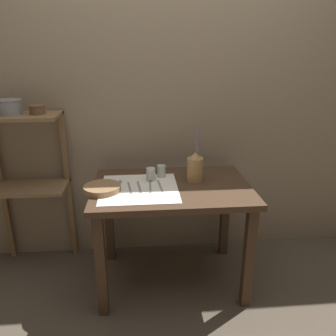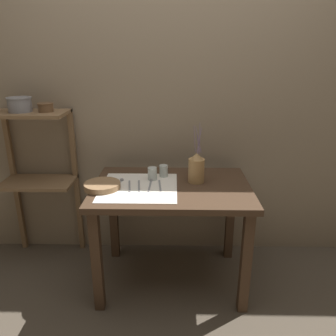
{
  "view_description": "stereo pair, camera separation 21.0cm",
  "coord_description": "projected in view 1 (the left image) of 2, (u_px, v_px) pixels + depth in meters",
  "views": [
    {
      "loc": [
        -0.2,
        -1.98,
        1.55
      ],
      "look_at": [
        -0.02,
        0.0,
        0.86
      ],
      "focal_mm": 35.0,
      "sensor_mm": 36.0,
      "label": 1
    },
    {
      "loc": [
        0.01,
        -1.99,
        1.55
      ],
      "look_at": [
        -0.02,
        0.0,
        0.86
      ],
      "focal_mm": 35.0,
      "sensor_mm": 36.0,
      "label": 2
    }
  ],
  "objects": [
    {
      "name": "ground_plane",
      "position": [
        171.0,
        278.0,
        2.39
      ],
      "size": [
        12.0,
        12.0,
        0.0
      ],
      "primitive_type": "plane",
      "color": "brown"
    },
    {
      "name": "stone_wall_back",
      "position": [
        166.0,
        104.0,
        2.43
      ],
      "size": [
        7.0,
        0.06,
        2.4
      ],
      "color": "gray",
      "rests_on": "ground_plane"
    },
    {
      "name": "wooden_table",
      "position": [
        172.0,
        201.0,
        2.19
      ],
      "size": [
        1.03,
        0.71,
        0.74
      ],
      "color": "#422D1E",
      "rests_on": "ground_plane"
    },
    {
      "name": "wooden_shelf_unit",
      "position": [
        28.0,
        164.0,
        2.32
      ],
      "size": [
        0.53,
        0.3,
        1.17
      ],
      "color": "brown",
      "rests_on": "ground_plane"
    },
    {
      "name": "linen_cloth",
      "position": [
        139.0,
        188.0,
        2.09
      ],
      "size": [
        0.49,
        0.49,
        0.0
      ],
      "color": "white",
      "rests_on": "wooden_table"
    },
    {
      "name": "pitcher_with_flowers",
      "position": [
        195.0,
        168.0,
        2.19
      ],
      "size": [
        0.11,
        0.11,
        0.4
      ],
      "color": "#A87F4C",
      "rests_on": "wooden_table"
    },
    {
      "name": "wooden_bowl",
      "position": [
        102.0,
        188.0,
        2.05
      ],
      "size": [
        0.23,
        0.23,
        0.04
      ],
      "color": "#8E6B47",
      "rests_on": "wooden_table"
    },
    {
      "name": "glass_tumbler_near",
      "position": [
        151.0,
        174.0,
        2.21
      ],
      "size": [
        0.06,
        0.06,
        0.09
      ],
      "color": "#B7C1BC",
      "rests_on": "wooden_table"
    },
    {
      "name": "glass_tumbler_far",
      "position": [
        161.0,
        171.0,
        2.28
      ],
      "size": [
        0.06,
        0.06,
        0.08
      ],
      "color": "#B7C1BC",
      "rests_on": "wooden_table"
    },
    {
      "name": "spoon_inner",
      "position": [
        119.0,
        184.0,
        2.15
      ],
      "size": [
        0.04,
        0.2,
        0.02
      ],
      "color": "gray",
      "rests_on": "wooden_table"
    },
    {
      "name": "fork_inner",
      "position": [
        130.0,
        188.0,
        2.1
      ],
      "size": [
        0.04,
        0.19,
        0.0
      ],
      "color": "gray",
      "rests_on": "wooden_table"
    },
    {
      "name": "knife_center",
      "position": [
        139.0,
        187.0,
        2.11
      ],
      "size": [
        0.03,
        0.19,
        0.0
      ],
      "color": "gray",
      "rests_on": "wooden_table"
    },
    {
      "name": "spoon_outer",
      "position": [
        150.0,
        183.0,
        2.16
      ],
      "size": [
        0.02,
        0.2,
        0.02
      ],
      "color": "gray",
      "rests_on": "wooden_table"
    },
    {
      "name": "fork_outer",
      "position": [
        160.0,
        186.0,
        2.12
      ],
      "size": [
        0.03,
        0.19,
        0.0
      ],
      "color": "gray",
      "rests_on": "wooden_table"
    },
    {
      "name": "metal_pot_large",
      "position": [
        9.0,
        106.0,
        2.15
      ],
      "size": [
        0.17,
        0.17,
        0.1
      ],
      "color": "gray",
      "rests_on": "wooden_shelf_unit"
    },
    {
      "name": "metal_pot_small",
      "position": [
        37.0,
        109.0,
        2.17
      ],
      "size": [
        0.11,
        0.11,
        0.06
      ],
      "color": "brown",
      "rests_on": "wooden_shelf_unit"
    }
  ]
}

